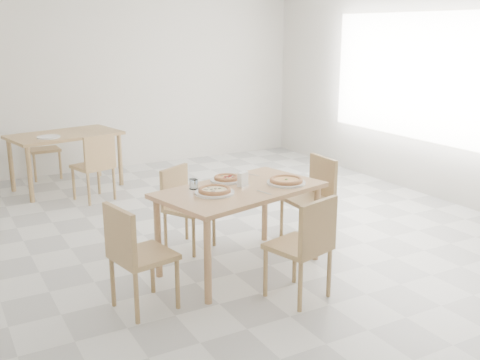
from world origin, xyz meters
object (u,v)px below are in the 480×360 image
plate_margherita (286,183)px  plate_empty (49,137)px  chair_south (306,242)px  plate_mushroom (215,193)px  tumbler_a (193,184)px  pizza_mushroom (215,190)px  pizza_margherita (286,180)px  chair_north (183,202)px  chair_east (314,192)px  main_table (240,197)px  plate_pepperoni (227,180)px  chair_back_s (96,163)px  chair_west (134,251)px  second_table (65,140)px  napkin_holder (243,180)px  chair_back_n (42,144)px  tumbler_b (194,185)px  pizza_pepperoni (227,178)px

plate_margherita → plate_empty: (-1.42, 3.31, 0.00)m
chair_south → plate_mushroom: bearing=-75.8°
tumbler_a → pizza_mushroom: bearing=-66.2°
pizza_margherita → chair_south: bearing=-111.8°
chair_north → chair_east: 1.32m
main_table → plate_pepperoni: 0.28m
chair_east → chair_back_s: (-1.57, 2.37, -0.00)m
main_table → chair_west: chair_west is taller
pizza_margherita → second_table: 3.71m
chair_east → napkin_holder: 1.06m
chair_north → chair_back_n: bearing=72.0°
chair_west → main_table: bearing=-85.3°
napkin_holder → chair_back_s: napkin_holder is taller
pizza_margherita → chair_back_n: bearing=107.4°
main_table → plate_margherita: bearing=-23.6°
chair_south → chair_north: size_ratio=1.07×
plate_empty → chair_east: bearing=-55.9°
napkin_holder → plate_empty: 3.37m
chair_north → chair_east: chair_east is taller
chair_back_s → chair_back_n: chair_back_s is taller
plate_margherita → plate_pepperoni: size_ratio=1.17×
chair_back_n → plate_empty: chair_back_n is taller
tumbler_b → chair_north: bearing=76.8°
chair_south → tumbler_a: 1.14m
second_table → main_table: bearing=-89.2°
chair_east → chair_back_n: bearing=-152.9°
plate_margherita → tumbler_b: tumbler_b is taller
main_table → plate_mushroom: (-0.27, -0.05, 0.10)m
plate_margherita → chair_back_n: (-1.34, 4.30, -0.28)m
plate_mushroom → plate_empty: same height
chair_south → chair_back_s: same height
pizza_mushroom → chair_back_n: bearing=98.5°
pizza_pepperoni → pizza_mushroom: bearing=-132.1°
plate_mushroom → napkin_holder: napkin_holder is taller
napkin_holder → chair_back_s: 2.72m
main_table → chair_back_n: chair_back_n is taller
tumbler_b → chair_back_s: chair_back_s is taller
plate_pepperoni → napkin_holder: napkin_holder is taller
pizza_mushroom → plate_empty: 3.36m
pizza_pepperoni → chair_back_s: (-0.56, 2.39, -0.29)m
napkin_holder → second_table: (-0.78, 3.42, -0.15)m
chair_east → chair_south: bearing=-37.7°
plate_pepperoni → napkin_holder: size_ratio=2.23×
chair_south → main_table: bearing=-94.7°
napkin_holder → chair_back_n: bearing=74.5°
plate_margherita → second_table: (-1.18, 3.51, -0.10)m
main_table → chair_south: (0.14, -0.80, -0.17)m
plate_pepperoni → plate_empty: (-0.99, 2.97, 0.00)m
plate_pepperoni → plate_empty: same height
chair_west → chair_back_s: (0.52, 2.96, 0.00)m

